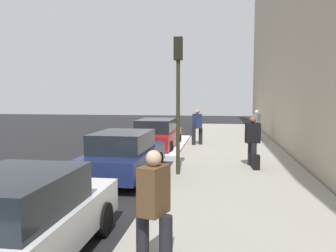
# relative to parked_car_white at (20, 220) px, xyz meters

# --- Properties ---
(ground_plane) EXTENTS (56.00, 56.00, 0.00)m
(ground_plane) POSITION_rel_parked_car_white_xyz_m (11.84, -0.33, -0.76)
(ground_plane) COLOR black
(sidewalk) EXTENTS (28.00, 4.60, 0.15)m
(sidewalk) POSITION_rel_parked_car_white_xyz_m (11.84, -3.63, -0.68)
(sidewalk) COLOR #A39E93
(sidewalk) RESTS_ON ground
(lane_stripe_centre) EXTENTS (28.00, 0.14, 0.01)m
(lane_stripe_centre) POSITION_rel_parked_car_white_xyz_m (11.84, 2.87, -0.75)
(lane_stripe_centre) COLOR gold
(lane_stripe_centre) RESTS_ON ground
(snow_bank_curb) EXTENTS (7.17, 0.56, 0.22)m
(snow_bank_curb) POSITION_rel_parked_car_white_xyz_m (12.62, -1.03, -0.65)
(snow_bank_curb) COLOR white
(snow_bank_curb) RESTS_ON ground
(parked_car_white) EXTENTS (4.33, 1.91, 1.51)m
(parked_car_white) POSITION_rel_parked_car_white_xyz_m (0.00, 0.00, 0.00)
(parked_car_white) COLOR black
(parked_car_white) RESTS_ON ground
(parked_car_navy) EXTENTS (4.46, 2.00, 1.51)m
(parked_car_navy) POSITION_rel_parked_car_white_xyz_m (5.97, -0.01, 0.00)
(parked_car_navy) COLOR black
(parked_car_navy) RESTS_ON ground
(parked_car_red) EXTENTS (4.66, 1.95, 1.51)m
(parked_car_red) POSITION_rel_parked_car_white_xyz_m (11.74, -0.06, 0.00)
(parked_car_red) COLOR black
(parked_car_red) RESTS_ON ground
(pedestrian_grey_coat) EXTENTS (0.54, 0.51, 1.68)m
(pedestrian_grey_coat) POSITION_rel_parked_car_white_xyz_m (15.15, -5.05, 0.29)
(pedestrian_grey_coat) COLOR black
(pedestrian_grey_coat) RESTS_ON sidewalk
(pedestrian_brown_coat) EXTENTS (0.54, 0.56, 1.75)m
(pedestrian_brown_coat) POSITION_rel_parked_car_white_xyz_m (-0.03, -2.10, 0.33)
(pedestrian_brown_coat) COLOR black
(pedestrian_brown_coat) RESTS_ON sidewalk
(pedestrian_navy_coat) EXTENTS (0.57, 0.53, 1.79)m
(pedestrian_navy_coat) POSITION_rel_parked_car_white_xyz_m (12.93, -1.92, 0.35)
(pedestrian_navy_coat) COLOR black
(pedestrian_navy_coat) RESTS_ON sidewalk
(pedestrian_black_coat) EXTENTS (0.57, 0.53, 1.77)m
(pedestrian_black_coat) POSITION_rel_parked_car_white_xyz_m (7.78, -4.18, 0.34)
(pedestrian_black_coat) COLOR black
(pedestrian_black_coat) RESTS_ON sidewalk
(traffic_light_pole) EXTENTS (0.35, 0.26, 4.29)m
(traffic_light_pole) POSITION_rel_parked_car_white_xyz_m (6.16, -1.73, 2.30)
(traffic_light_pole) COLOR #2D2D19
(traffic_light_pole) RESTS_ON sidewalk
(rolling_suitcase) EXTENTS (0.34, 0.22, 0.85)m
(rolling_suitcase) POSITION_rel_parked_car_white_xyz_m (7.24, -4.27, -0.36)
(rolling_suitcase) COLOR black
(rolling_suitcase) RESTS_ON sidewalk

